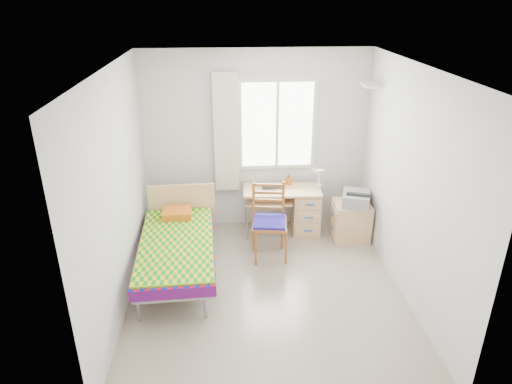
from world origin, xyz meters
TOP-DOWN VIEW (x-y plane):
  - floor at (0.00, 0.00)m, footprint 3.50×3.50m
  - ceiling at (0.00, 0.00)m, footprint 3.50×3.50m
  - wall_back at (0.00, 1.75)m, footprint 3.20×0.00m
  - wall_left at (-1.60, 0.00)m, footprint 0.00×3.50m
  - wall_right at (1.60, 0.00)m, footprint 0.00×3.50m
  - window at (0.30, 1.73)m, footprint 1.10×0.04m
  - curtain at (-0.42, 1.68)m, footprint 0.35×0.05m
  - floating_shelf at (1.49, 1.40)m, footprint 0.20×0.32m
  - bed at (-1.07, 0.48)m, footprint 0.98×1.97m
  - desk at (0.64, 1.43)m, footprint 1.13×0.56m
  - chair at (0.12, 0.80)m, footprint 0.49×0.49m
  - cabinet at (1.31, 1.17)m, footprint 0.53×0.47m
  - printer at (1.35, 1.13)m, footprint 0.48×0.51m
  - laptop at (0.21, 1.44)m, footprint 0.30×0.21m
  - pen_cup at (0.47, 1.60)m, footprint 0.10×0.10m
  - task_lamp at (0.84, 1.38)m, footprint 0.21×0.31m
  - book at (0.15, 1.41)m, footprint 0.21×0.25m

SIDE VIEW (x-z plane):
  - floor at x=0.00m, z-range 0.00..0.00m
  - cabinet at x=1.31m, z-range 0.00..0.56m
  - desk at x=0.64m, z-range 0.03..0.72m
  - bed at x=-1.07m, z-range -0.01..0.83m
  - chair at x=0.12m, z-range 0.06..1.08m
  - book at x=0.15m, z-range 0.58..0.60m
  - printer at x=1.35m, z-range 0.56..0.74m
  - laptop at x=0.21m, z-range 0.69..0.71m
  - pen_cup at x=0.47m, z-range 0.69..0.79m
  - task_lamp at x=0.84m, z-range 0.73..1.10m
  - wall_left at x=-1.60m, z-range -0.45..3.05m
  - wall_right at x=1.60m, z-range -0.45..3.05m
  - wall_back at x=0.00m, z-range -0.30..2.90m
  - curtain at x=-0.42m, z-range 0.60..2.30m
  - window at x=0.30m, z-range 0.90..2.20m
  - floating_shelf at x=1.49m, z-range 2.13..2.17m
  - ceiling at x=0.00m, z-range 2.60..2.60m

